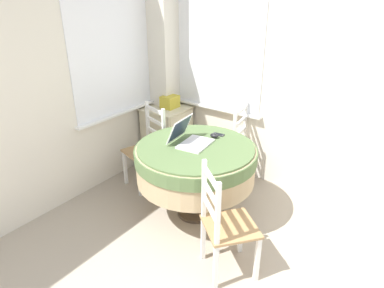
{
  "coord_description": "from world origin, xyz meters",
  "views": [
    {
      "loc": [
        -1.2,
        -0.22,
        2.08
      ],
      "look_at": [
        1.29,
        1.56,
        0.67
      ],
      "focal_mm": 32.0,
      "sensor_mm": 36.0,
      "label": 1
    }
  ],
  "objects_px": {
    "laptop": "(190,138)",
    "cell_phone": "(218,134)",
    "round_dining_table": "(196,161)",
    "storage_box": "(170,102)",
    "computer_mouse": "(214,136)",
    "corner_cabinet": "(167,135)",
    "dining_chair_camera_near": "(225,226)",
    "dining_chair_near_back_window": "(147,149)",
    "dining_chair_near_right_window": "(229,145)"
  },
  "relations": [
    {
      "from": "corner_cabinet",
      "to": "storage_box",
      "type": "distance_m",
      "value": 0.44
    },
    {
      "from": "dining_chair_near_back_window",
      "to": "dining_chair_near_right_window",
      "type": "xyz_separation_m",
      "value": [
        0.63,
        -0.68,
        0.0
      ]
    },
    {
      "from": "dining_chair_near_right_window",
      "to": "laptop",
      "type": "bearing_deg",
      "value": -179.21
    },
    {
      "from": "dining_chair_camera_near",
      "to": "corner_cabinet",
      "type": "relative_size",
      "value": 1.27
    },
    {
      "from": "computer_mouse",
      "to": "dining_chair_camera_near",
      "type": "bearing_deg",
      "value": -142.37
    },
    {
      "from": "dining_chair_near_right_window",
      "to": "dining_chair_camera_near",
      "type": "height_order",
      "value": "same"
    },
    {
      "from": "corner_cabinet",
      "to": "storage_box",
      "type": "xyz_separation_m",
      "value": [
        0.03,
        -0.03,
        0.44
      ]
    },
    {
      "from": "storage_box",
      "to": "dining_chair_near_back_window",
      "type": "bearing_deg",
      "value": -165.88
    },
    {
      "from": "dining_chair_near_right_window",
      "to": "dining_chair_camera_near",
      "type": "bearing_deg",
      "value": -151.07
    },
    {
      "from": "dining_chair_near_right_window",
      "to": "corner_cabinet",
      "type": "height_order",
      "value": "dining_chair_near_right_window"
    },
    {
      "from": "dining_chair_camera_near",
      "to": "storage_box",
      "type": "distance_m",
      "value": 2.02
    },
    {
      "from": "storage_box",
      "to": "round_dining_table",
      "type": "bearing_deg",
      "value": -129.56
    },
    {
      "from": "round_dining_table",
      "to": "laptop",
      "type": "relative_size",
      "value": 3.04
    },
    {
      "from": "dining_chair_camera_near",
      "to": "computer_mouse",
      "type": "bearing_deg",
      "value": 37.63
    },
    {
      "from": "cell_phone",
      "to": "dining_chair_camera_near",
      "type": "distance_m",
      "value": 1.07
    },
    {
      "from": "laptop",
      "to": "cell_phone",
      "type": "height_order",
      "value": "laptop"
    },
    {
      "from": "dining_chair_near_back_window",
      "to": "round_dining_table",
      "type": "bearing_deg",
      "value": -101.9
    },
    {
      "from": "computer_mouse",
      "to": "dining_chair_near_back_window",
      "type": "distance_m",
      "value": 0.88
    },
    {
      "from": "dining_chair_near_back_window",
      "to": "dining_chair_near_right_window",
      "type": "distance_m",
      "value": 0.93
    },
    {
      "from": "round_dining_table",
      "to": "dining_chair_near_back_window",
      "type": "height_order",
      "value": "dining_chair_near_back_window"
    },
    {
      "from": "round_dining_table",
      "to": "cell_phone",
      "type": "bearing_deg",
      "value": -5.25
    },
    {
      "from": "round_dining_table",
      "to": "corner_cabinet",
      "type": "bearing_deg",
      "value": 52.55
    },
    {
      "from": "laptop",
      "to": "corner_cabinet",
      "type": "relative_size",
      "value": 0.51
    },
    {
      "from": "dining_chair_near_right_window",
      "to": "storage_box",
      "type": "height_order",
      "value": "dining_chair_near_right_window"
    },
    {
      "from": "round_dining_table",
      "to": "storage_box",
      "type": "distance_m",
      "value": 1.22
    },
    {
      "from": "laptop",
      "to": "dining_chair_camera_near",
      "type": "relative_size",
      "value": 0.4
    },
    {
      "from": "computer_mouse",
      "to": "corner_cabinet",
      "type": "bearing_deg",
      "value": 64.68
    },
    {
      "from": "dining_chair_near_back_window",
      "to": "corner_cabinet",
      "type": "bearing_deg",
      "value": 17.8
    },
    {
      "from": "computer_mouse",
      "to": "storage_box",
      "type": "height_order",
      "value": "storage_box"
    },
    {
      "from": "round_dining_table",
      "to": "dining_chair_camera_near",
      "type": "distance_m",
      "value": 0.81
    },
    {
      "from": "round_dining_table",
      "to": "storage_box",
      "type": "bearing_deg",
      "value": 50.44
    },
    {
      "from": "cell_phone",
      "to": "corner_cabinet",
      "type": "xyz_separation_m",
      "value": [
        0.38,
        0.99,
        -0.38
      ]
    },
    {
      "from": "dining_chair_near_back_window",
      "to": "corner_cabinet",
      "type": "relative_size",
      "value": 1.27
    },
    {
      "from": "round_dining_table",
      "to": "laptop",
      "type": "bearing_deg",
      "value": 77.89
    },
    {
      "from": "round_dining_table",
      "to": "dining_chair_near_right_window",
      "type": "xyz_separation_m",
      "value": [
        0.79,
        0.09,
        -0.15
      ]
    },
    {
      "from": "round_dining_table",
      "to": "corner_cabinet",
      "type": "xyz_separation_m",
      "value": [
        0.73,
        0.95,
        -0.22
      ]
    },
    {
      "from": "dining_chair_near_right_window",
      "to": "corner_cabinet",
      "type": "xyz_separation_m",
      "value": [
        -0.06,
        0.86,
        -0.07
      ]
    },
    {
      "from": "storage_box",
      "to": "dining_chair_camera_near",
      "type": "bearing_deg",
      "value": -129.18
    },
    {
      "from": "cell_phone",
      "to": "dining_chair_near_right_window",
      "type": "distance_m",
      "value": 0.56
    },
    {
      "from": "corner_cabinet",
      "to": "dining_chair_camera_near",
      "type": "bearing_deg",
      "value": -127.91
    },
    {
      "from": "computer_mouse",
      "to": "cell_phone",
      "type": "distance_m",
      "value": 0.09
    },
    {
      "from": "laptop",
      "to": "dining_chair_near_right_window",
      "type": "height_order",
      "value": "laptop"
    },
    {
      "from": "computer_mouse",
      "to": "corner_cabinet",
      "type": "distance_m",
      "value": 1.17
    },
    {
      "from": "dining_chair_camera_near",
      "to": "laptop",
      "type": "bearing_deg",
      "value": 53.8
    },
    {
      "from": "round_dining_table",
      "to": "dining_chair_near_back_window",
      "type": "bearing_deg",
      "value": 78.1
    },
    {
      "from": "laptop",
      "to": "cell_phone",
      "type": "bearing_deg",
      "value": -18.66
    },
    {
      "from": "round_dining_table",
      "to": "computer_mouse",
      "type": "bearing_deg",
      "value": -7.57
    },
    {
      "from": "computer_mouse",
      "to": "corner_cabinet",
      "type": "height_order",
      "value": "computer_mouse"
    },
    {
      "from": "dining_chair_near_back_window",
      "to": "dining_chair_camera_near",
      "type": "bearing_deg",
      "value": -115.27
    },
    {
      "from": "dining_chair_camera_near",
      "to": "cell_phone",
      "type": "bearing_deg",
      "value": 34.92
    }
  ]
}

